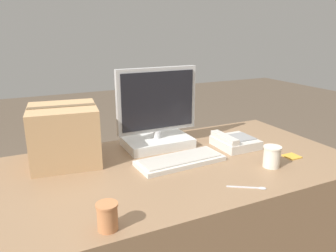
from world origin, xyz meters
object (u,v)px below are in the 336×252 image
at_px(keyboard, 180,160).
at_px(cardboard_box, 64,135).
at_px(spoon, 252,188).
at_px(paper_cup_left, 107,216).
at_px(desk_phone, 234,142).
at_px(sticky_note_pad, 292,156).
at_px(paper_cup_right, 272,157).
at_px(monitor, 157,119).

bearing_deg(keyboard, cardboard_box, 149.87).
height_order(spoon, cardboard_box, cardboard_box).
height_order(paper_cup_left, spoon, paper_cup_left).
bearing_deg(desk_phone, sticky_note_pad, -55.21).
bearing_deg(paper_cup_right, monitor, 127.27).
distance_m(paper_cup_left, spoon, 0.61).
relative_size(spoon, sticky_note_pad, 2.01).
bearing_deg(monitor, spoon, -76.46).
bearing_deg(sticky_note_pad, keyboard, 161.73).
distance_m(keyboard, paper_cup_right, 0.43).
bearing_deg(paper_cup_right, spoon, -148.82).
relative_size(monitor, paper_cup_right, 4.42).
distance_m(keyboard, spoon, 0.39).
bearing_deg(paper_cup_left, sticky_note_pad, 11.32).
xyz_separation_m(monitor, paper_cup_left, (-0.46, -0.63, -0.11)).
bearing_deg(paper_cup_right, desk_phone, 88.40).
xyz_separation_m(keyboard, spoon, (0.14, -0.36, -0.01)).
bearing_deg(desk_phone, paper_cup_right, -91.72).
distance_m(desk_phone, sticky_note_pad, 0.30).
bearing_deg(paper_cup_right, cardboard_box, 150.88).
relative_size(desk_phone, sticky_note_pad, 2.99).
height_order(monitor, paper_cup_left, monitor).
xyz_separation_m(monitor, paper_cup_right, (0.37, -0.48, -0.10)).
bearing_deg(paper_cup_left, spoon, 2.10).
bearing_deg(spoon, monitor, 136.00).
bearing_deg(paper_cup_right, paper_cup_left, -169.38).
distance_m(desk_phone, paper_cup_left, 0.94).
distance_m(desk_phone, paper_cup_right, 0.29).
distance_m(keyboard, cardboard_box, 0.56).
height_order(monitor, desk_phone, monitor).
relative_size(paper_cup_right, cardboard_box, 0.29).
relative_size(keyboard, cardboard_box, 1.27).
bearing_deg(spoon, cardboard_box, 168.67).
xyz_separation_m(keyboard, paper_cup_right, (0.36, -0.23, 0.04)).
relative_size(desk_phone, paper_cup_right, 2.11).
bearing_deg(sticky_note_pad, spoon, -155.86).
bearing_deg(cardboard_box, monitor, 0.86).
bearing_deg(monitor, cardboard_box, -179.14).
bearing_deg(cardboard_box, sticky_note_pad, -22.51).
relative_size(keyboard, desk_phone, 2.05).
height_order(monitor, sticky_note_pad, monitor).
xyz_separation_m(cardboard_box, sticky_note_pad, (1.03, -0.43, -0.13)).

